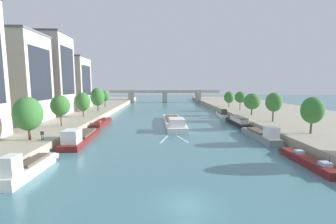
{
  "coord_description": "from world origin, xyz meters",
  "views": [
    {
      "loc": [
        -2.28,
        -18.94,
        10.81
      ],
      "look_at": [
        0.0,
        53.37,
        1.78
      ],
      "focal_mm": 24.19,
      "sensor_mm": 36.0,
      "label": 1
    }
  ],
  "objects_px": {
    "tree_right_end_of_row": "(274,102)",
    "tree_left_end_of_row": "(28,114)",
    "tree_right_second": "(312,110)",
    "person_on_quay": "(42,134)",
    "moored_boat_left_far": "(102,123)",
    "moored_boat_right_second": "(238,121)",
    "moored_boat_right_lone": "(261,135)",
    "tree_right_distant": "(252,101)",
    "tree_left_by_lamp": "(98,97)",
    "tree_right_far": "(229,97)",
    "tree_left_past_mid": "(105,96)",
    "barge_midriver": "(174,122)",
    "tree_left_nearest": "(83,102)",
    "tree_right_third": "(240,97)",
    "moored_boat_right_gap_after": "(222,114)",
    "tree_left_second": "(60,106)",
    "moored_boat_right_end": "(308,161)",
    "bridge_far": "(165,95)",
    "moored_boat_left_midway": "(28,167)",
    "moored_boat_left_downstream": "(80,137)"
  },
  "relations": [
    {
      "from": "tree_right_end_of_row",
      "to": "tree_left_end_of_row",
      "type": "bearing_deg",
      "value": -161.07
    },
    {
      "from": "tree_right_second",
      "to": "person_on_quay",
      "type": "xyz_separation_m",
      "value": [
        -46.75,
        -3.21,
        -3.37
      ]
    },
    {
      "from": "moored_boat_left_far",
      "to": "moored_boat_right_second",
      "type": "distance_m",
      "value": 35.7
    },
    {
      "from": "tree_right_end_of_row",
      "to": "moored_boat_right_second",
      "type": "bearing_deg",
      "value": 146.09
    },
    {
      "from": "moored_boat_left_far",
      "to": "moored_boat_right_lone",
      "type": "xyz_separation_m",
      "value": [
        35.06,
        -16.88,
        0.33
      ]
    },
    {
      "from": "tree_left_end_of_row",
      "to": "tree_right_distant",
      "type": "xyz_separation_m",
      "value": [
        47.9,
        28.2,
        -0.32
      ]
    },
    {
      "from": "tree_left_by_lamp",
      "to": "tree_right_far",
      "type": "bearing_deg",
      "value": 15.33
    },
    {
      "from": "tree_left_end_of_row",
      "to": "tree_right_distant",
      "type": "height_order",
      "value": "tree_left_end_of_row"
    },
    {
      "from": "tree_left_past_mid",
      "to": "tree_right_end_of_row",
      "type": "xyz_separation_m",
      "value": [
        48.76,
        -34.97,
        0.24
      ]
    },
    {
      "from": "barge_midriver",
      "to": "tree_left_nearest",
      "type": "relative_size",
      "value": 3.65
    },
    {
      "from": "moored_boat_right_lone",
      "to": "tree_right_end_of_row",
      "type": "distance_m",
      "value": 14.24
    },
    {
      "from": "moored_boat_right_second",
      "to": "tree_right_third",
      "type": "height_order",
      "value": "tree_right_third"
    },
    {
      "from": "moored_boat_right_gap_after",
      "to": "tree_left_second",
      "type": "relative_size",
      "value": 1.54
    },
    {
      "from": "moored_boat_right_end",
      "to": "tree_right_third",
      "type": "height_order",
      "value": "tree_right_third"
    },
    {
      "from": "moored_boat_right_end",
      "to": "bridge_far",
      "type": "relative_size",
      "value": 0.18
    },
    {
      "from": "tree_right_end_of_row",
      "to": "tree_right_distant",
      "type": "relative_size",
      "value": 1.11
    },
    {
      "from": "moored_boat_left_midway",
      "to": "moored_boat_left_far",
      "type": "bearing_deg",
      "value": 89.75
    },
    {
      "from": "tree_left_by_lamp",
      "to": "tree_right_far",
      "type": "height_order",
      "value": "tree_left_by_lamp"
    },
    {
      "from": "moored_boat_left_midway",
      "to": "moored_boat_left_downstream",
      "type": "relative_size",
      "value": 0.62
    },
    {
      "from": "tree_left_past_mid",
      "to": "person_on_quay",
      "type": "distance_m",
      "value": 51.77
    },
    {
      "from": "moored_boat_right_end",
      "to": "tree_right_third",
      "type": "relative_size",
      "value": 1.71
    },
    {
      "from": "moored_boat_right_lone",
      "to": "tree_left_nearest",
      "type": "xyz_separation_m",
      "value": [
        -41.16,
        20.78,
        4.9
      ]
    },
    {
      "from": "tree_left_end_of_row",
      "to": "tree_right_end_of_row",
      "type": "xyz_separation_m",
      "value": [
        48.42,
        16.6,
        0.39
      ]
    },
    {
      "from": "moored_boat_right_second",
      "to": "tree_right_end_of_row",
      "type": "distance_m",
      "value": 9.97
    },
    {
      "from": "moored_boat_right_end",
      "to": "tree_left_second",
      "type": "xyz_separation_m",
      "value": [
        -41.2,
        20.13,
        5.65
      ]
    },
    {
      "from": "tree_left_past_mid",
      "to": "tree_right_distant",
      "type": "height_order",
      "value": "tree_left_past_mid"
    },
    {
      "from": "tree_left_end_of_row",
      "to": "tree_right_distant",
      "type": "bearing_deg",
      "value": 30.49
    },
    {
      "from": "barge_midriver",
      "to": "tree_left_by_lamp",
      "type": "distance_m",
      "value": 30.81
    },
    {
      "from": "tree_right_second",
      "to": "tree_left_past_mid",
      "type": "bearing_deg",
      "value": 135.44
    },
    {
      "from": "moored_boat_right_second",
      "to": "bridge_far",
      "type": "relative_size",
      "value": 0.22
    },
    {
      "from": "barge_midriver",
      "to": "moored_boat_right_end",
      "type": "height_order",
      "value": "barge_midriver"
    },
    {
      "from": "barge_midriver",
      "to": "tree_left_nearest",
      "type": "distance_m",
      "value": 25.98
    },
    {
      "from": "moored_boat_left_far",
      "to": "tree_right_end_of_row",
      "type": "distance_m",
      "value": 43.44
    },
    {
      "from": "moored_boat_left_downstream",
      "to": "tree_right_second",
      "type": "xyz_separation_m",
      "value": [
        42.5,
        -1.98,
        5.12
      ]
    },
    {
      "from": "barge_midriver",
      "to": "bridge_far",
      "type": "relative_size",
      "value": 0.39
    },
    {
      "from": "moored_boat_left_midway",
      "to": "moored_boat_right_lone",
      "type": "relative_size",
      "value": 0.79
    },
    {
      "from": "moored_boat_left_midway",
      "to": "moored_boat_right_second",
      "type": "distance_m",
      "value": 47.86
    },
    {
      "from": "tree_right_end_of_row",
      "to": "person_on_quay",
      "type": "relative_size",
      "value": 4.3
    },
    {
      "from": "moored_boat_left_midway",
      "to": "tree_left_second",
      "type": "distance_m",
      "value": 23.91
    },
    {
      "from": "moored_boat_right_gap_after",
      "to": "tree_left_end_of_row",
      "type": "bearing_deg",
      "value": -138.67
    },
    {
      "from": "moored_boat_left_far",
      "to": "tree_left_by_lamp",
      "type": "bearing_deg",
      "value": 108.41
    },
    {
      "from": "tree_left_end_of_row",
      "to": "tree_right_third",
      "type": "distance_m",
      "value": 62.61
    },
    {
      "from": "moored_boat_right_gap_after",
      "to": "tree_right_third",
      "type": "xyz_separation_m",
      "value": [
        7.11,
        3.29,
        5.4
      ]
    },
    {
      "from": "moored_boat_left_far",
      "to": "moored_boat_right_lone",
      "type": "distance_m",
      "value": 38.91
    },
    {
      "from": "moored_boat_right_gap_after",
      "to": "person_on_quay",
      "type": "bearing_deg",
      "value": -137.21
    },
    {
      "from": "tree_left_end_of_row",
      "to": "bridge_far",
      "type": "distance_m",
      "value": 98.63
    },
    {
      "from": "moored_boat_right_end",
      "to": "moored_boat_right_second",
      "type": "xyz_separation_m",
      "value": [
        0.44,
        29.27,
        0.45
      ]
    },
    {
      "from": "tree_right_second",
      "to": "tree_right_far",
      "type": "distance_m",
      "value": 49.62
    },
    {
      "from": "barge_midriver",
      "to": "tree_left_end_of_row",
      "type": "height_order",
      "value": "tree_left_end_of_row"
    },
    {
      "from": "moored_boat_right_lone",
      "to": "moored_boat_right_gap_after",
      "type": "xyz_separation_m",
      "value": [
        0.48,
        30.53,
        -0.09
      ]
    }
  ]
}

